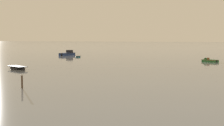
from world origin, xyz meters
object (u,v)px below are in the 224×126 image
object	(u,v)px
rowboat_moored_1	(17,68)
motorboat_moored_2	(69,54)
mooring_post_near	(22,81)
rowboat_moored_0	(78,57)
motorboat_moored_4	(208,61)

from	to	relation	value
rowboat_moored_1	motorboat_moored_2	xyz separation A→B (m)	(-13.16, 42.64, 0.16)
mooring_post_near	rowboat_moored_0	bearing A→B (deg)	110.66
mooring_post_near	motorboat_moored_2	bearing A→B (deg)	113.87
rowboat_moored_1	motorboat_moored_4	size ratio (longest dim) A/B	1.15
rowboat_moored_0	mooring_post_near	xyz separation A→B (m)	(19.78, -52.44, 0.55)
rowboat_moored_1	motorboat_moored_2	distance (m)	44.63
rowboat_moored_0	motorboat_moored_2	world-z (taller)	motorboat_moored_2
motorboat_moored_2	motorboat_moored_4	xyz separation A→B (m)	(40.94, -13.52, -0.16)
mooring_post_near	motorboat_moored_4	bearing A→B (deg)	72.85
rowboat_moored_0	motorboat_moored_4	size ratio (longest dim) A/B	0.73
motorboat_moored_4	mooring_post_near	size ratio (longest dim) A/B	2.65
rowboat_moored_0	motorboat_moored_2	xyz separation A→B (m)	(-6.80, 7.63, 0.23)
rowboat_moored_1	mooring_post_near	xyz separation A→B (m)	(13.42, -17.43, 0.48)
rowboat_moored_0	mooring_post_near	world-z (taller)	mooring_post_near
motorboat_moored_4	mooring_post_near	xyz separation A→B (m)	(-14.36, -46.55, 0.49)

